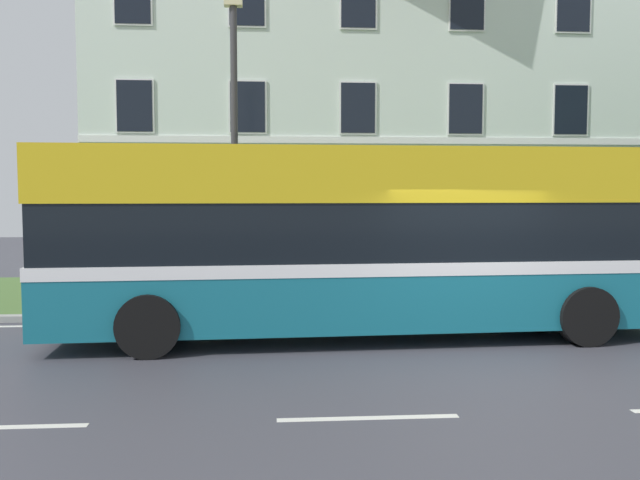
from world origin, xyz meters
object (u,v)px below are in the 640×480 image
georgian_townhouse (385,90)px  street_lamp_post (234,125)px  single_decker_bus (364,239)px  litter_bin (568,272)px

georgian_townhouse → street_lamp_post: 12.93m
single_decker_bus → litter_bin: 5.87m
georgian_townhouse → street_lamp_post: bearing=-113.5°
georgian_townhouse → single_decker_bus: (-2.77, -14.13, -4.56)m
litter_bin → single_decker_bus: bearing=-148.8°
single_decker_bus → litter_bin: bearing=28.7°
georgian_townhouse → single_decker_bus: size_ratio=1.93×
single_decker_bus → litter_bin: single_decker_bus is taller
single_decker_bus → street_lamp_post: 3.99m
litter_bin → street_lamp_post: bearing=-176.0°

